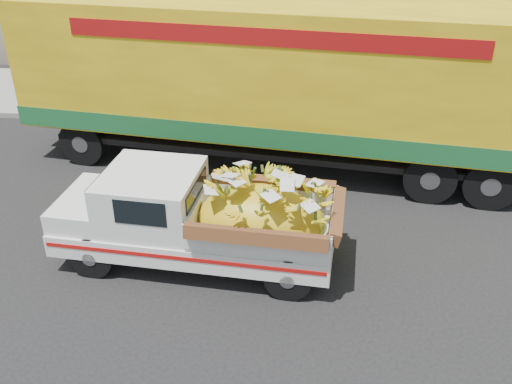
{
  "coord_description": "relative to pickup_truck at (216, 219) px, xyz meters",
  "views": [
    {
      "loc": [
        3.03,
        -7.89,
        6.11
      ],
      "look_at": [
        2.28,
        0.94,
        1.19
      ],
      "focal_mm": 40.0,
      "sensor_mm": 36.0,
      "label": 1
    }
  ],
  "objects": [
    {
      "name": "semi_trailer",
      "position": [
        0.86,
        4.08,
        1.21
      ],
      "size": [
        12.06,
        4.22,
        3.8
      ],
      "rotation": [
        0.0,
        0.0,
        -0.15
      ],
      "color": "black",
      "rests_on": "ground"
    },
    {
      "name": "curb",
      "position": [
        -1.63,
        6.54,
        -0.84
      ],
      "size": [
        60.0,
        0.25,
        0.15
      ],
      "primitive_type": "cube",
      "color": "gray",
      "rests_on": "ground"
    },
    {
      "name": "ground",
      "position": [
        -1.63,
        -0.42,
        -0.91
      ],
      "size": [
        100.0,
        100.0,
        0.0
      ],
      "primitive_type": "plane",
      "color": "black",
      "rests_on": "ground"
    },
    {
      "name": "sidewalk",
      "position": [
        -1.63,
        8.64,
        -0.84
      ],
      "size": [
        60.0,
        4.0,
        0.14
      ],
      "primitive_type": "cube",
      "color": "gray",
      "rests_on": "ground"
    },
    {
      "name": "pickup_truck",
      "position": [
        0.0,
        0.0,
        0.0
      ],
      "size": [
        4.99,
        2.22,
        1.7
      ],
      "rotation": [
        0.0,
        0.0,
        -0.09
      ],
      "color": "black",
      "rests_on": "ground"
    }
  ]
}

